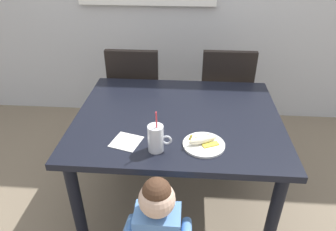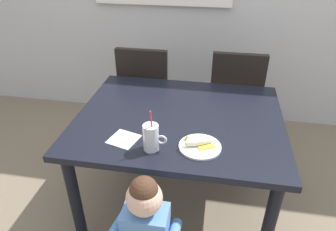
{
  "view_description": "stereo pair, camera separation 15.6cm",
  "coord_description": "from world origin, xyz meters",
  "px_view_note": "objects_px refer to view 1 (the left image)",
  "views": [
    {
      "loc": [
        0.06,
        -1.66,
        1.76
      ],
      "look_at": [
        -0.06,
        -0.11,
        0.81
      ],
      "focal_mm": 32.72,
      "sensor_mm": 36.0,
      "label": 1
    },
    {
      "loc": [
        0.21,
        -1.64,
        1.76
      ],
      "look_at": [
        -0.06,
        -0.11,
        0.81
      ],
      "focal_mm": 32.72,
      "sensor_mm": 36.0,
      "label": 2
    }
  ],
  "objects_px": {
    "toddler_standing": "(158,229)",
    "snack_plate": "(204,145)",
    "dining_table": "(178,128)",
    "dining_chair_right": "(224,93)",
    "paper_napkin": "(126,142)",
    "dining_chair_left": "(136,92)",
    "milk_cup": "(156,140)",
    "peeled_banana": "(203,140)"
  },
  "relations": [
    {
      "from": "dining_chair_left",
      "to": "toddler_standing",
      "type": "distance_m",
      "value": 1.45
    },
    {
      "from": "dining_table",
      "to": "milk_cup",
      "type": "xyz_separation_m",
      "value": [
        -0.1,
        -0.36,
        0.16
      ]
    },
    {
      "from": "milk_cup",
      "to": "paper_napkin",
      "type": "relative_size",
      "value": 1.68
    },
    {
      "from": "dining_table",
      "to": "toddler_standing",
      "type": "relative_size",
      "value": 1.54
    },
    {
      "from": "dining_chair_right",
      "to": "milk_cup",
      "type": "height_order",
      "value": "milk_cup"
    },
    {
      "from": "dining_chair_left",
      "to": "snack_plate",
      "type": "height_order",
      "value": "dining_chair_left"
    },
    {
      "from": "dining_chair_right",
      "to": "dining_table",
      "type": "bearing_deg",
      "value": 63.57
    },
    {
      "from": "toddler_standing",
      "to": "snack_plate",
      "type": "relative_size",
      "value": 3.64
    },
    {
      "from": "dining_chair_right",
      "to": "milk_cup",
      "type": "bearing_deg",
      "value": 67.02
    },
    {
      "from": "dining_chair_right",
      "to": "snack_plate",
      "type": "xyz_separation_m",
      "value": [
        -0.22,
        -1.06,
        0.22
      ]
    },
    {
      "from": "dining_chair_right",
      "to": "peeled_banana",
      "type": "bearing_deg",
      "value": 78.01
    },
    {
      "from": "dining_table",
      "to": "paper_napkin",
      "type": "distance_m",
      "value": 0.42
    },
    {
      "from": "dining_chair_left",
      "to": "dining_chair_right",
      "type": "xyz_separation_m",
      "value": [
        0.77,
        0.04,
        0.0
      ]
    },
    {
      "from": "toddler_standing",
      "to": "snack_plate",
      "type": "xyz_separation_m",
      "value": [
        0.22,
        0.38,
        0.23
      ]
    },
    {
      "from": "dining_table",
      "to": "dining_chair_left",
      "type": "bearing_deg",
      "value": 118.9
    },
    {
      "from": "dining_table",
      "to": "dining_chair_right",
      "type": "distance_m",
      "value": 0.85
    },
    {
      "from": "snack_plate",
      "to": "peeled_banana",
      "type": "height_order",
      "value": "peeled_banana"
    },
    {
      "from": "milk_cup",
      "to": "paper_napkin",
      "type": "distance_m",
      "value": 0.19
    },
    {
      "from": "dining_chair_left",
      "to": "milk_cup",
      "type": "height_order",
      "value": "milk_cup"
    },
    {
      "from": "dining_table",
      "to": "dining_chair_left",
      "type": "distance_m",
      "value": 0.83
    },
    {
      "from": "peeled_banana",
      "to": "paper_napkin",
      "type": "height_order",
      "value": "peeled_banana"
    },
    {
      "from": "dining_chair_right",
      "to": "peeled_banana",
      "type": "relative_size",
      "value": 5.46
    },
    {
      "from": "toddler_standing",
      "to": "paper_napkin",
      "type": "height_order",
      "value": "toddler_standing"
    },
    {
      "from": "dining_chair_right",
      "to": "toddler_standing",
      "type": "xyz_separation_m",
      "value": [
        -0.44,
        -1.44,
        -0.02
      ]
    },
    {
      "from": "dining_chair_right",
      "to": "paper_napkin",
      "type": "distance_m",
      "value": 1.26
    },
    {
      "from": "dining_chair_left",
      "to": "milk_cup",
      "type": "distance_m",
      "value": 1.16
    },
    {
      "from": "peeled_banana",
      "to": "dining_chair_left",
      "type": "bearing_deg",
      "value": 118.35
    },
    {
      "from": "paper_napkin",
      "to": "dining_chair_left",
      "type": "bearing_deg",
      "value": 96.88
    },
    {
      "from": "peeled_banana",
      "to": "milk_cup",
      "type": "bearing_deg",
      "value": -165.21
    },
    {
      "from": "peeled_banana",
      "to": "paper_napkin",
      "type": "relative_size",
      "value": 1.17
    },
    {
      "from": "milk_cup",
      "to": "toddler_standing",
      "type": "bearing_deg",
      "value": -83.49
    },
    {
      "from": "dining_chair_left",
      "to": "dining_chair_right",
      "type": "height_order",
      "value": "same"
    },
    {
      "from": "dining_chair_right",
      "to": "milk_cup",
      "type": "relative_size",
      "value": 3.82
    },
    {
      "from": "toddler_standing",
      "to": "paper_napkin",
      "type": "xyz_separation_m",
      "value": [
        -0.21,
        0.38,
        0.23
      ]
    },
    {
      "from": "peeled_banana",
      "to": "paper_napkin",
      "type": "bearing_deg",
      "value": -178.87
    },
    {
      "from": "dining_chair_right",
      "to": "paper_napkin",
      "type": "bearing_deg",
      "value": 58.58
    },
    {
      "from": "snack_plate",
      "to": "milk_cup",
      "type": "bearing_deg",
      "value": -167.36
    },
    {
      "from": "dining_table",
      "to": "dining_chair_right",
      "type": "xyz_separation_m",
      "value": [
        0.38,
        0.76,
        -0.11
      ]
    },
    {
      "from": "toddler_standing",
      "to": "dining_chair_left",
      "type": "bearing_deg",
      "value": 103.36
    },
    {
      "from": "peeled_banana",
      "to": "dining_table",
      "type": "bearing_deg",
      "value": 117.01
    },
    {
      "from": "dining_table",
      "to": "dining_chair_left",
      "type": "xyz_separation_m",
      "value": [
        -0.4,
        0.72,
        -0.11
      ]
    },
    {
      "from": "dining_table",
      "to": "milk_cup",
      "type": "height_order",
      "value": "milk_cup"
    }
  ]
}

